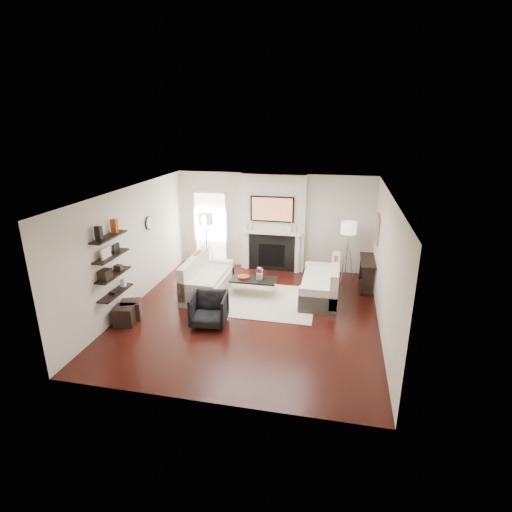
% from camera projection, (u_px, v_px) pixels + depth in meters
% --- Properties ---
extents(room_envelope, '(6.00, 6.00, 6.00)m').
position_uv_depth(room_envelope, '(250.00, 256.00, 8.42)').
color(room_envelope, '#340F0B').
rests_on(room_envelope, ground).
extents(chimney_breast, '(1.80, 0.25, 2.70)m').
position_uv_depth(chimney_breast, '(273.00, 223.00, 11.08)').
color(chimney_breast, silver).
rests_on(chimney_breast, floor).
extents(fireplace_surround, '(1.30, 0.02, 1.04)m').
position_uv_depth(fireplace_surround, '(272.00, 253.00, 11.23)').
color(fireplace_surround, black).
rests_on(fireplace_surround, floor).
extents(firebox, '(0.75, 0.02, 0.65)m').
position_uv_depth(firebox, '(272.00, 255.00, 11.25)').
color(firebox, black).
rests_on(firebox, floor).
extents(mantel_pilaster_l, '(0.12, 0.08, 1.10)m').
position_uv_depth(mantel_pilaster_l, '(247.00, 251.00, 11.33)').
color(mantel_pilaster_l, white).
rests_on(mantel_pilaster_l, floor).
extents(mantel_pilaster_r, '(0.12, 0.08, 1.10)m').
position_uv_depth(mantel_pilaster_r, '(297.00, 254.00, 11.05)').
color(mantel_pilaster_r, white).
rests_on(mantel_pilaster_r, floor).
extents(mantel_shelf, '(1.70, 0.18, 0.07)m').
position_uv_depth(mantel_shelf, '(272.00, 233.00, 10.99)').
color(mantel_shelf, white).
rests_on(mantel_shelf, chimney_breast).
extents(tv_body, '(1.20, 0.06, 0.70)m').
position_uv_depth(tv_body, '(272.00, 209.00, 10.79)').
color(tv_body, black).
rests_on(tv_body, chimney_breast).
extents(tv_screen, '(1.10, 0.00, 0.62)m').
position_uv_depth(tv_screen, '(272.00, 209.00, 10.76)').
color(tv_screen, '#BF723F').
rests_on(tv_screen, tv_body).
extents(candlestick_l_tall, '(0.04, 0.04, 0.30)m').
position_uv_depth(candlestick_l_tall, '(252.00, 225.00, 11.04)').
color(candlestick_l_tall, silver).
rests_on(candlestick_l_tall, mantel_shelf).
extents(candlestick_l_short, '(0.04, 0.04, 0.24)m').
position_uv_depth(candlestick_l_short, '(248.00, 226.00, 11.08)').
color(candlestick_l_short, silver).
rests_on(candlestick_l_short, mantel_shelf).
extents(candlestick_r_tall, '(0.04, 0.04, 0.30)m').
position_uv_depth(candlestick_r_tall, '(292.00, 227.00, 10.83)').
color(candlestick_r_tall, silver).
rests_on(candlestick_r_tall, mantel_shelf).
extents(candlestick_r_short, '(0.04, 0.04, 0.24)m').
position_uv_depth(candlestick_r_short, '(297.00, 229.00, 10.81)').
color(candlestick_r_short, silver).
rests_on(candlestick_r_short, mantel_shelf).
extents(hallway_panel, '(0.90, 0.02, 2.10)m').
position_uv_depth(hallway_panel, '(211.00, 229.00, 11.64)').
color(hallway_panel, white).
rests_on(hallway_panel, floor).
extents(door_trim_l, '(0.06, 0.06, 2.16)m').
position_uv_depth(door_trim_l, '(195.00, 228.00, 11.71)').
color(door_trim_l, white).
rests_on(door_trim_l, floor).
extents(door_trim_r, '(0.06, 0.06, 2.16)m').
position_uv_depth(door_trim_r, '(227.00, 230.00, 11.53)').
color(door_trim_r, white).
rests_on(door_trim_r, floor).
extents(door_trim_top, '(1.02, 0.06, 0.06)m').
position_uv_depth(door_trim_top, '(209.00, 192.00, 11.27)').
color(door_trim_top, white).
rests_on(door_trim_top, wall_back).
extents(rug, '(2.60, 2.00, 0.01)m').
position_uv_depth(rug, '(260.00, 300.00, 9.51)').
color(rug, beige).
rests_on(rug, floor).
extents(loveseat_left_base, '(0.85, 1.80, 0.42)m').
position_uv_depth(loveseat_left_base, '(208.00, 286.00, 9.81)').
color(loveseat_left_base, white).
rests_on(loveseat_left_base, floor).
extents(loveseat_left_back, '(0.18, 1.80, 0.80)m').
position_uv_depth(loveseat_left_back, '(194.00, 273.00, 9.77)').
color(loveseat_left_back, white).
rests_on(loveseat_left_back, floor).
extents(loveseat_left_arm_n, '(0.85, 0.18, 0.60)m').
position_uv_depth(loveseat_left_arm_n, '(196.00, 296.00, 9.03)').
color(loveseat_left_arm_n, white).
rests_on(loveseat_left_arm_n, floor).
extents(loveseat_left_arm_s, '(0.85, 0.18, 0.60)m').
position_uv_depth(loveseat_left_arm_s, '(218.00, 271.00, 10.53)').
color(loveseat_left_arm_s, white).
rests_on(loveseat_left_arm_s, floor).
extents(loveseat_left_cushion, '(0.63, 1.44, 0.10)m').
position_uv_depth(loveseat_left_cushion, '(209.00, 276.00, 9.72)').
color(loveseat_left_cushion, white).
rests_on(loveseat_left_cushion, loveseat_left_base).
extents(pillow_left_orange, '(0.10, 0.42, 0.42)m').
position_uv_depth(pillow_left_orange, '(198.00, 261.00, 9.98)').
color(pillow_left_orange, '#9E3F13').
rests_on(pillow_left_orange, loveseat_left_cushion).
extents(pillow_left_charcoal, '(0.10, 0.40, 0.40)m').
position_uv_depth(pillow_left_charcoal, '(190.00, 270.00, 9.43)').
color(pillow_left_charcoal, black).
rests_on(pillow_left_charcoal, loveseat_left_cushion).
extents(loveseat_right_base, '(0.85, 1.80, 0.42)m').
position_uv_depth(loveseat_right_base, '(320.00, 290.00, 9.56)').
color(loveseat_right_base, white).
rests_on(loveseat_right_base, floor).
extents(loveseat_right_back, '(0.18, 1.80, 0.80)m').
position_uv_depth(loveseat_right_back, '(335.00, 279.00, 9.39)').
color(loveseat_right_back, white).
rests_on(loveseat_right_back, floor).
extents(loveseat_right_arm_n, '(0.85, 0.18, 0.60)m').
position_uv_depth(loveseat_right_arm_n, '(318.00, 301.00, 8.78)').
color(loveseat_right_arm_n, white).
rests_on(loveseat_right_arm_n, floor).
extents(loveseat_right_arm_s, '(0.85, 0.18, 0.60)m').
position_uv_depth(loveseat_right_arm_s, '(322.00, 274.00, 10.28)').
color(loveseat_right_arm_s, white).
rests_on(loveseat_right_arm_s, floor).
extents(loveseat_right_cushion, '(0.63, 1.44, 0.10)m').
position_uv_depth(loveseat_right_cushion, '(318.00, 280.00, 9.48)').
color(loveseat_right_cushion, white).
rests_on(loveseat_right_cushion, loveseat_right_base).
extents(pillow_right_orange, '(0.10, 0.42, 0.42)m').
position_uv_depth(pillow_right_orange, '(335.00, 266.00, 9.60)').
color(pillow_right_orange, '#9E3F13').
rests_on(pillow_right_orange, loveseat_right_cushion).
extents(pillow_right_charcoal, '(0.10, 0.40, 0.40)m').
position_uv_depth(pillow_right_charcoal, '(335.00, 276.00, 9.05)').
color(pillow_right_charcoal, black).
rests_on(pillow_right_charcoal, loveseat_right_cushion).
extents(coffee_table, '(1.10, 0.55, 0.04)m').
position_uv_depth(coffee_table, '(254.00, 280.00, 9.68)').
color(coffee_table, black).
rests_on(coffee_table, floor).
extents(coffee_leg_nw, '(0.02, 0.02, 0.38)m').
position_uv_depth(coffee_leg_nw, '(231.00, 289.00, 9.64)').
color(coffee_leg_nw, silver).
rests_on(coffee_leg_nw, floor).
extents(coffee_leg_ne, '(0.02, 0.02, 0.38)m').
position_uv_depth(coffee_leg_ne, '(272.00, 293.00, 9.45)').
color(coffee_leg_ne, silver).
rests_on(coffee_leg_ne, floor).
extents(coffee_leg_sw, '(0.02, 0.02, 0.38)m').
position_uv_depth(coffee_leg_sw, '(236.00, 282.00, 10.05)').
color(coffee_leg_sw, silver).
rests_on(coffee_leg_sw, floor).
extents(coffee_leg_se, '(0.02, 0.02, 0.38)m').
position_uv_depth(coffee_leg_se, '(275.00, 286.00, 9.85)').
color(coffee_leg_se, silver).
rests_on(coffee_leg_se, floor).
extents(hurricane_glass, '(0.17, 0.17, 0.29)m').
position_uv_depth(hurricane_glass, '(260.00, 274.00, 9.60)').
color(hurricane_glass, white).
rests_on(hurricane_glass, coffee_table).
extents(hurricane_candle, '(0.11, 0.11, 0.16)m').
position_uv_depth(hurricane_candle, '(260.00, 276.00, 9.62)').
color(hurricane_candle, white).
rests_on(hurricane_candle, coffee_table).
extents(copper_bowl, '(0.30, 0.30, 0.05)m').
position_uv_depth(copper_bowl, '(243.00, 277.00, 9.71)').
color(copper_bowl, '#C53F20').
rests_on(copper_bowl, coffee_table).
extents(armchair, '(0.80, 0.76, 0.74)m').
position_uv_depth(armchair, '(209.00, 308.00, 8.29)').
color(armchair, black).
rests_on(armchair, floor).
extents(lamp_left_post, '(0.02, 0.02, 1.20)m').
position_uv_depth(lamp_left_post, '(207.00, 248.00, 11.41)').
color(lamp_left_post, silver).
rests_on(lamp_left_post, floor).
extents(lamp_left_shade, '(0.40, 0.40, 0.30)m').
position_uv_depth(lamp_left_shade, '(206.00, 219.00, 11.13)').
color(lamp_left_shade, white).
rests_on(lamp_left_shade, lamp_left_post).
extents(lamp_left_leg_a, '(0.25, 0.02, 1.23)m').
position_uv_depth(lamp_left_leg_a, '(211.00, 248.00, 11.39)').
color(lamp_left_leg_a, silver).
rests_on(lamp_left_leg_a, floor).
extents(lamp_left_leg_b, '(0.14, 0.22, 1.23)m').
position_uv_depth(lamp_left_leg_b, '(206.00, 247.00, 11.51)').
color(lamp_left_leg_b, silver).
rests_on(lamp_left_leg_b, floor).
extents(lamp_left_leg_c, '(0.14, 0.22, 1.23)m').
position_uv_depth(lamp_left_leg_c, '(204.00, 249.00, 11.33)').
color(lamp_left_leg_c, silver).
rests_on(lamp_left_leg_c, floor).
extents(lamp_right_post, '(0.02, 0.02, 1.20)m').
position_uv_depth(lamp_right_post, '(346.00, 259.00, 10.49)').
color(lamp_right_post, silver).
rests_on(lamp_right_post, floor).
extents(lamp_right_shade, '(0.40, 0.40, 0.30)m').
position_uv_depth(lamp_right_shade, '(349.00, 228.00, 10.22)').
color(lamp_right_shade, white).
rests_on(lamp_right_shade, lamp_right_post).
extents(lamp_right_leg_a, '(0.25, 0.02, 1.23)m').
position_uv_depth(lamp_right_leg_a, '(351.00, 259.00, 10.47)').
color(lamp_right_leg_a, silver).
rests_on(lamp_right_leg_a, floor).
extents(lamp_right_leg_b, '(0.14, 0.22, 1.23)m').
position_uv_depth(lamp_right_leg_b, '(344.00, 258.00, 10.59)').
color(lamp_right_leg_b, silver).
rests_on(lamp_right_leg_b, floor).
extents(lamp_right_leg_c, '(0.14, 0.22, 1.23)m').
position_uv_depth(lamp_right_leg_c, '(344.00, 260.00, 10.42)').
color(lamp_right_leg_c, silver).
rests_on(lamp_right_leg_c, floor).
extents(console_top, '(0.35, 1.20, 0.04)m').
position_uv_depth(console_top, '(368.00, 260.00, 10.02)').
color(console_top, black).
rests_on(console_top, floor).
extents(console_leg_n, '(0.30, 0.04, 0.71)m').
position_uv_depth(console_leg_n, '(368.00, 282.00, 9.64)').
color(console_leg_n, black).
rests_on(console_leg_n, floor).
extents(console_leg_s, '(0.30, 0.04, 0.71)m').
position_uv_depth(console_leg_s, '(366.00, 267.00, 10.65)').
color(console_leg_s, black).
rests_on(console_leg_s, floor).
extents(wall_art, '(0.03, 0.70, 0.70)m').
position_uv_depth(wall_art, '(378.00, 229.00, 9.72)').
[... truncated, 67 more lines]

